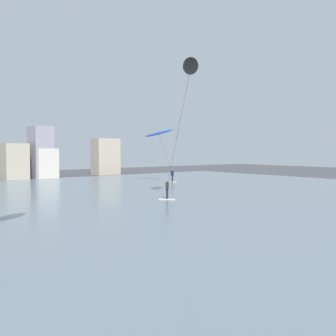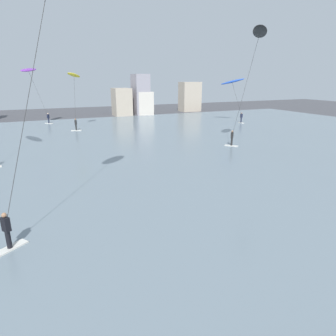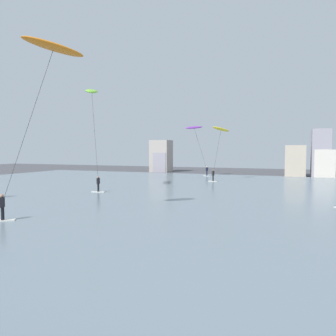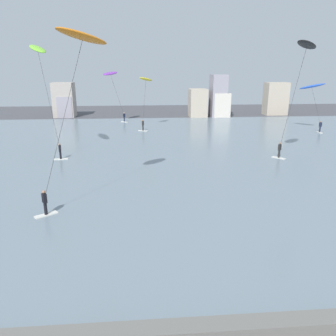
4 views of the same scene
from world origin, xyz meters
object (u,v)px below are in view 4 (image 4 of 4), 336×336
Objects in this scene: kitesurfer_blue at (312,89)px; kitesurfer_orange at (80,50)px; kitesurfer_purple at (111,77)px; kitesurfer_lime at (39,56)px; kitesurfer_black at (305,53)px; kitesurfer_yellow at (146,84)px.

kitesurfer_orange reaches higher than kitesurfer_blue.
kitesurfer_blue is at bearing -19.07° from kitesurfer_purple.
kitesurfer_lime is 1.00× the size of kitesurfer_black.
kitesurfer_black is at bearing -120.80° from kitesurfer_blue.
kitesurfer_orange is at bearing -154.75° from kitesurfer_black.
kitesurfer_blue is 37.45m from kitesurfer_orange.
kitesurfer_lime is at bearing -160.79° from kitesurfer_blue.
kitesurfer_black is (13.60, -20.68, 3.37)m from kitesurfer_yellow.
kitesurfer_lime is at bearing 168.90° from kitesurfer_black.
kitesurfer_lime is 14.47m from kitesurfer_orange.
kitesurfer_blue is at bearing 59.20° from kitesurfer_black.
kitesurfer_black is (23.95, -4.70, 0.12)m from kitesurfer_lime.
kitesurfer_black is 19.79m from kitesurfer_orange.
kitesurfer_black is at bearing -56.68° from kitesurfer_yellow.
kitesurfer_orange is (-27.71, -24.90, 3.82)m from kitesurfer_blue.
kitesurfer_purple is (-5.44, 5.75, 0.84)m from kitesurfer_yellow.
kitesurfer_orange reaches higher than kitesurfer_purple.
kitesurfer_blue is at bearing 41.95° from kitesurfer_orange.
kitesurfer_yellow is at bearing 123.32° from kitesurfer_black.
kitesurfer_lime reaches higher than kitesurfer_black.
kitesurfer_orange is at bearing -98.39° from kitesurfer_yellow.
kitesurfer_orange is 1.31× the size of kitesurfer_purple.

